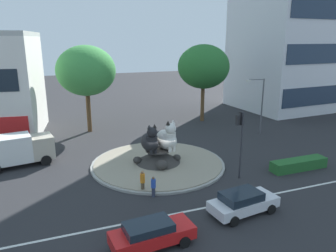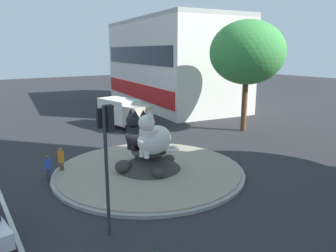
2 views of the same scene
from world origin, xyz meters
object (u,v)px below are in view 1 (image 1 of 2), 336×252
(cat_statue_white, at_px, (167,138))
(traffic_light_mast, at_px, (240,131))
(pedestrian_blue_shirt, at_px, (153,186))
(parked_car_right, at_px, (152,233))
(delivery_box_truck, at_px, (15,149))
(pedestrian_orange_shirt, at_px, (143,181))
(broadleaf_tree_behind_island, at_px, (203,67))
(cat_statue_black, at_px, (150,141))
(hatchback_near_shophouse, at_px, (243,202))
(second_tree_near_tower, at_px, (86,71))
(streetlight_arm, at_px, (260,102))

(cat_statue_white, relative_size, traffic_light_mast, 0.53)
(pedestrian_blue_shirt, distance_m, parked_car_right, 5.66)
(delivery_box_truck, bearing_deg, pedestrian_orange_shirt, -54.21)
(traffic_light_mast, xyz_separation_m, broadleaf_tree_behind_island, (5.75, 17.98, 3.35))
(broadleaf_tree_behind_island, bearing_deg, cat_statue_black, -131.40)
(cat_statue_black, bearing_deg, hatchback_near_shophouse, 14.08)
(broadleaf_tree_behind_island, bearing_deg, pedestrian_orange_shirt, -127.71)
(traffic_light_mast, xyz_separation_m, hatchback_near_shophouse, (-2.70, -4.78, -3.20))
(cat_statue_black, xyz_separation_m, second_tree_near_tower, (-3.53, 13.27, 4.96))
(traffic_light_mast, bearing_deg, cat_statue_black, 53.72)
(cat_statue_black, height_order, streetlight_arm, streetlight_arm)
(broadleaf_tree_behind_island, distance_m, delivery_box_truck, 25.07)
(broadleaf_tree_behind_island, distance_m, pedestrian_blue_shirt, 23.71)
(hatchback_near_shophouse, distance_m, delivery_box_truck, 19.93)
(cat_statue_black, bearing_deg, pedestrian_blue_shirt, -19.91)
(cat_statue_black, relative_size, cat_statue_white, 0.94)
(cat_statue_white, height_order, pedestrian_orange_shirt, cat_statue_white)
(parked_car_right, bearing_deg, streetlight_arm, 36.09)
(cat_statue_black, distance_m, parked_car_right, 11.36)
(hatchback_near_shophouse, distance_m, parked_car_right, 6.65)
(second_tree_near_tower, bearing_deg, cat_statue_white, -68.88)
(cat_statue_white, xyz_separation_m, second_tree_near_tower, (-5.12, 13.25, 4.88))
(parked_car_right, bearing_deg, second_tree_near_tower, 85.76)
(pedestrian_blue_shirt, bearing_deg, traffic_light_mast, -91.05)
(cat_statue_white, xyz_separation_m, parked_car_right, (-4.93, -10.75, -1.66))
(cat_statue_black, bearing_deg, delivery_box_truck, -115.99)
(streetlight_arm, bearing_deg, cat_statue_white, 35.28)
(broadleaf_tree_behind_island, bearing_deg, delivery_box_truck, -158.68)
(second_tree_near_tower, distance_m, pedestrian_blue_shirt, 19.87)
(cat_statue_white, height_order, hatchback_near_shophouse, cat_statue_white)
(streetlight_arm, relative_size, pedestrian_orange_shirt, 3.87)
(cat_statue_black, height_order, pedestrian_blue_shirt, cat_statue_black)
(cat_statue_black, height_order, delivery_box_truck, cat_statue_black)
(second_tree_near_tower, bearing_deg, pedestrian_blue_shirt, -83.76)
(cat_statue_white, height_order, parked_car_right, cat_statue_white)
(hatchback_near_shophouse, bearing_deg, delivery_box_truck, 128.58)
(traffic_light_mast, relative_size, parked_car_right, 1.17)
(broadleaf_tree_behind_island, height_order, pedestrian_blue_shirt, broadleaf_tree_behind_island)
(cat_statue_black, relative_size, pedestrian_blue_shirt, 1.76)
(cat_statue_white, bearing_deg, hatchback_near_shophouse, -3.70)
(pedestrian_orange_shirt, bearing_deg, second_tree_near_tower, -104.46)
(cat_statue_black, distance_m, pedestrian_orange_shirt, 5.12)
(delivery_box_truck, bearing_deg, hatchback_near_shophouse, -54.16)
(cat_statue_black, relative_size, delivery_box_truck, 0.42)
(second_tree_near_tower, relative_size, parked_car_right, 2.19)
(traffic_light_mast, height_order, pedestrian_blue_shirt, traffic_light_mast)
(cat_statue_black, xyz_separation_m, traffic_light_mast, (5.90, -4.76, 1.63))
(cat_statue_white, xyz_separation_m, traffic_light_mast, (4.31, -4.77, 1.55))
(hatchback_near_shophouse, height_order, delivery_box_truck, delivery_box_truck)
(delivery_box_truck, bearing_deg, streetlight_arm, -8.45)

